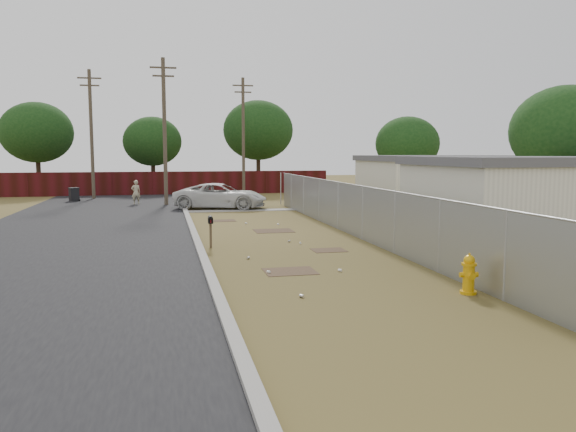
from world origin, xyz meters
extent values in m
plane|color=brown|center=(0.00, 0.00, 0.00)|extent=(120.00, 120.00, 0.00)
cube|color=black|center=(-7.50, 8.00, 0.01)|extent=(9.00, 60.00, 0.02)
cube|color=#99958E|center=(-3.00, 8.00, 0.06)|extent=(0.25, 60.00, 0.12)
cube|color=#99958E|center=(0.00, 11.50, 0.01)|extent=(6.20, 1.00, 0.03)
cylinder|color=#95989E|center=(3.10, -9.00, 1.00)|extent=(0.06, 0.06, 2.00)
cylinder|color=#95989E|center=(3.10, -6.00, 1.00)|extent=(0.06, 0.06, 2.00)
cylinder|color=#95989E|center=(3.10, -3.00, 1.00)|extent=(0.06, 0.06, 2.00)
cylinder|color=#95989E|center=(3.10, 0.00, 1.00)|extent=(0.06, 0.06, 2.00)
cylinder|color=#95989E|center=(3.10, 3.00, 1.00)|extent=(0.06, 0.06, 2.00)
cylinder|color=#95989E|center=(3.10, 6.00, 1.00)|extent=(0.06, 0.06, 2.00)
cylinder|color=#95989E|center=(3.10, 9.00, 1.00)|extent=(0.06, 0.06, 2.00)
cylinder|color=#95989E|center=(3.10, 12.00, 1.00)|extent=(0.06, 0.06, 2.00)
cylinder|color=#95989E|center=(3.10, 15.00, 1.00)|extent=(0.06, 0.06, 2.00)
cylinder|color=#95989E|center=(3.10, 1.00, 2.00)|extent=(0.04, 26.00, 0.04)
cube|color=gray|center=(3.10, 1.00, 1.00)|extent=(0.01, 26.00, 2.00)
cube|color=black|center=(3.16, 1.00, 0.30)|extent=(0.03, 26.00, 0.60)
cube|color=#430E11|center=(-6.00, 25.00, 0.90)|extent=(30.00, 0.12, 1.80)
cylinder|color=brown|center=(-4.00, 16.00, 4.50)|extent=(0.24, 0.24, 9.00)
cube|color=brown|center=(-4.00, 16.00, 8.40)|extent=(1.60, 0.10, 0.10)
cube|color=brown|center=(-4.00, 16.00, 7.90)|extent=(1.30, 0.10, 0.10)
cylinder|color=brown|center=(-9.00, 22.00, 4.50)|extent=(0.24, 0.24, 9.00)
cube|color=brown|center=(-9.00, 22.00, 8.40)|extent=(1.60, 0.10, 0.10)
cube|color=brown|center=(-9.00, 22.00, 7.90)|extent=(1.30, 0.10, 0.10)
cylinder|color=brown|center=(2.00, 24.00, 4.50)|extent=(0.24, 0.24, 9.00)
cube|color=brown|center=(2.00, 24.00, 8.40)|extent=(1.60, 0.10, 0.10)
cube|color=brown|center=(2.00, 24.00, 7.90)|extent=(1.30, 0.10, 0.10)
cube|color=white|center=(9.00, -2.00, 1.40)|extent=(8.00, 6.00, 2.80)
cube|color=#515156|center=(9.00, -2.00, 2.95)|extent=(8.32, 6.24, 0.30)
cube|color=white|center=(10.50, 9.00, 1.40)|extent=(7.00, 6.00, 2.80)
cube|color=#515156|center=(10.50, 9.00, 2.95)|extent=(7.28, 6.24, 0.30)
cylinder|color=#382719|center=(-14.00, 29.00, 1.65)|extent=(0.36, 0.36, 3.30)
ellipsoid|color=black|center=(-14.00, 29.00, 4.88)|extent=(5.70, 5.70, 4.84)
cylinder|color=#382719|center=(-5.00, 30.00, 1.43)|extent=(0.36, 0.36, 2.86)
ellipsoid|color=black|center=(-5.00, 30.00, 4.23)|extent=(4.94, 4.94, 4.20)
cylinder|color=#382719|center=(4.00, 29.00, 1.76)|extent=(0.36, 0.36, 3.52)
ellipsoid|color=black|center=(4.00, 29.00, 5.20)|extent=(6.08, 6.08, 5.17)
cylinder|color=#382719|center=(13.00, 18.00, 1.32)|extent=(0.36, 0.36, 2.64)
ellipsoid|color=black|center=(13.00, 18.00, 3.90)|extent=(4.56, 4.56, 3.88)
cylinder|color=#382719|center=(14.00, 3.00, 1.43)|extent=(0.36, 0.36, 2.86)
ellipsoid|color=black|center=(14.00, 3.00, 4.23)|extent=(4.94, 4.94, 4.20)
cylinder|color=#DAA00B|center=(2.68, -8.27, 0.03)|extent=(0.43, 0.43, 0.07)
cylinder|color=#DAA00B|center=(2.68, -8.27, 0.37)|extent=(0.30, 0.30, 0.65)
cylinder|color=#DAA00B|center=(2.68, -8.27, 0.69)|extent=(0.39, 0.39, 0.06)
sphere|color=#DAA00B|center=(2.68, -8.27, 0.78)|extent=(0.29, 0.29, 0.26)
cylinder|color=#DAA00B|center=(2.68, -8.27, 0.92)|extent=(0.05, 0.05, 0.07)
cylinder|color=#DAA00B|center=(2.52, -8.25, 0.45)|extent=(0.13, 0.14, 0.12)
cylinder|color=#DAA00B|center=(2.83, -8.29, 0.45)|extent=(0.13, 0.14, 0.12)
cylinder|color=#DAA00B|center=(2.66, -8.42, 0.45)|extent=(0.17, 0.15, 0.16)
cube|color=brown|center=(-2.60, -0.63, 0.45)|extent=(0.08, 0.08, 0.91)
cube|color=black|center=(-2.60, -0.63, 0.94)|extent=(0.18, 0.44, 0.16)
cylinder|color=black|center=(-2.60, -0.63, 1.02)|extent=(0.18, 0.44, 0.16)
cube|color=#A10B14|center=(-2.60, -0.87, 0.94)|extent=(0.02, 0.04, 0.09)
imported|color=silver|center=(-0.91, 12.96, 0.74)|extent=(5.82, 3.89, 1.48)
imported|color=tan|center=(-5.86, 16.75, 0.77)|extent=(0.63, 0.48, 1.54)
cube|color=black|center=(-10.03, 19.97, 0.44)|extent=(0.73, 0.73, 0.88)
cube|color=black|center=(-10.03, 19.97, 0.90)|extent=(0.80, 0.80, 0.07)
cylinder|color=black|center=(-9.66, 19.84, 0.09)|extent=(0.12, 0.19, 0.18)
cylinder|color=silver|center=(0.53, -5.31, 0.04)|extent=(0.12, 0.12, 0.07)
cylinder|color=#AEAEB3|center=(-1.65, -2.96, 0.04)|extent=(0.12, 0.12, 0.07)
cylinder|color=silver|center=(0.58, -0.54, 0.04)|extent=(0.09, 0.11, 0.07)
cylinder|color=#AEAEB3|center=(-1.16, -7.79, 0.04)|extent=(0.11, 0.12, 0.07)
cylinder|color=silver|center=(0.86, 4.84, 0.04)|extent=(0.10, 0.12, 0.07)
cylinder|color=#AEAEB3|center=(0.29, -0.03, 0.04)|extent=(0.12, 0.12, 0.07)
cylinder|color=silver|center=(-0.50, 5.46, 0.04)|extent=(0.12, 0.12, 0.07)
cylinder|color=silver|center=(-1.41, -5.11, 0.04)|extent=(0.11, 0.12, 0.07)
camera|label=1|loc=(-4.11, -19.71, 3.22)|focal=35.00mm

